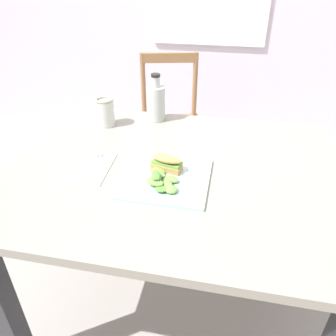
# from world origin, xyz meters

# --- Properties ---
(ground_plane) EXTENTS (9.53, 9.53, 0.00)m
(ground_plane) POSITION_xyz_m (0.00, 0.00, 0.00)
(ground_plane) COLOR gray
(dining_table) EXTENTS (1.18, 0.94, 0.74)m
(dining_table) POSITION_xyz_m (0.12, 0.09, 0.62)
(dining_table) COLOR gray
(dining_table) RESTS_ON ground
(chair_wooden_far) EXTENTS (0.49, 0.49, 0.87)m
(chair_wooden_far) POSITION_xyz_m (-0.10, 1.07, 0.45)
(chair_wooden_far) COLOR #8E6642
(chair_wooden_far) RESTS_ON ground
(plate_lunch) EXTENTS (0.29, 0.29, 0.01)m
(plate_lunch) POSITION_xyz_m (0.10, 0.01, 0.74)
(plate_lunch) COLOR silver
(plate_lunch) RESTS_ON dining_table
(sandwich_half_front) EXTENTS (0.11, 0.07, 0.06)m
(sandwich_half_front) POSITION_xyz_m (0.09, 0.05, 0.78)
(sandwich_half_front) COLOR tan
(sandwich_half_front) RESTS_ON plate_lunch
(salad_mixed_greens) EXTENTS (0.12, 0.16, 0.04)m
(salad_mixed_greens) POSITION_xyz_m (0.09, -0.03, 0.77)
(salad_mixed_greens) COLOR #6B9E47
(salad_mixed_greens) RESTS_ON plate_lunch
(napkin_folded) EXTENTS (0.12, 0.22, 0.00)m
(napkin_folded) POSITION_xyz_m (-0.16, 0.03, 0.74)
(napkin_folded) COLOR silver
(napkin_folded) RESTS_ON dining_table
(fork_on_napkin) EXTENTS (0.04, 0.19, 0.00)m
(fork_on_napkin) POSITION_xyz_m (-0.16, 0.04, 0.75)
(fork_on_napkin) COLOR silver
(fork_on_napkin) RESTS_ON napkin_folded
(bottle_cold_brew) EXTENTS (0.08, 0.08, 0.21)m
(bottle_cold_brew) POSITION_xyz_m (-0.04, 0.48, 0.81)
(bottle_cold_brew) COLOR black
(bottle_cold_brew) RESTS_ON dining_table
(mason_jar_iced_tea) EXTENTS (0.08, 0.08, 0.12)m
(mason_jar_iced_tea) POSITION_xyz_m (-0.25, 0.37, 0.80)
(mason_jar_iced_tea) COLOR #995623
(mason_jar_iced_tea) RESTS_ON dining_table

